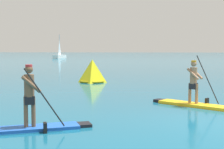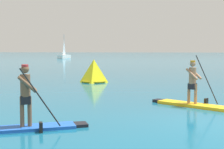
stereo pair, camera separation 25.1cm
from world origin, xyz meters
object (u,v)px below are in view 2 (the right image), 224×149
object	(u,v)px
race_marker_buoy	(94,72)
sailboat_left_horizon	(64,55)
paddleboarder_mid_center	(193,97)
paddleboarder_near_left	(24,115)

from	to	relation	value
race_marker_buoy	sailboat_left_horizon	world-z (taller)	sailboat_left_horizon
paddleboarder_mid_center	sailboat_left_horizon	bearing A→B (deg)	144.65
race_marker_buoy	sailboat_left_horizon	bearing A→B (deg)	108.69
race_marker_buoy	paddleboarder_mid_center	bearing A→B (deg)	-56.43
paddleboarder_mid_center	sailboat_left_horizon	size ratio (longest dim) A/B	0.53
paddleboarder_near_left	paddleboarder_mid_center	xyz separation A→B (m)	(4.72, 4.32, -0.04)
paddleboarder_near_left	paddleboarder_mid_center	bearing A→B (deg)	17.43
paddleboarder_near_left	sailboat_left_horizon	bearing A→B (deg)	80.99
paddleboarder_near_left	sailboat_left_horizon	world-z (taller)	sailboat_left_horizon
paddleboarder_near_left	paddleboarder_mid_center	size ratio (longest dim) A/B	1.10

